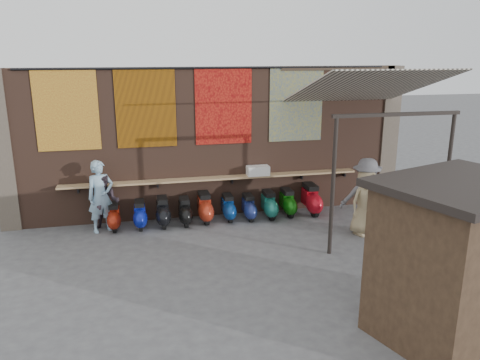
{
  "coord_description": "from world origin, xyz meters",
  "views": [
    {
      "loc": [
        -2.0,
        -9.61,
        4.36
      ],
      "look_at": [
        0.45,
        1.2,
        1.33
      ],
      "focal_mm": 35.0,
      "sensor_mm": 36.0,
      "label": 1
    }
  ],
  "objects_px": {
    "scooter_stool_8": "(288,203)",
    "shopper_grey": "(366,196)",
    "shelf_box": "(258,171)",
    "diner_left": "(101,196)",
    "scooter_stool_1": "(140,215)",
    "scooter_stool_2": "(163,212)",
    "market_stall": "(454,264)",
    "scooter_stool_4": "(205,208)",
    "shopper_navy": "(401,209)",
    "scooter_stool_3": "(185,212)",
    "scooter_stool_0": "(114,217)",
    "scooter_stool_7": "(269,205)",
    "shopper_tan": "(365,201)",
    "scooter_stool_6": "(249,207)",
    "scooter_stool_9": "(311,199)",
    "scooter_stool_5": "(228,208)",
    "diner_right": "(106,202)"
  },
  "relations": [
    {
      "from": "scooter_stool_8",
      "to": "shopper_grey",
      "type": "distance_m",
      "value": 2.25
    },
    {
      "from": "shelf_box",
      "to": "scooter_stool_8",
      "type": "relative_size",
      "value": 0.79
    },
    {
      "from": "shopper_grey",
      "to": "diner_left",
      "type": "bearing_deg",
      "value": 1.99
    },
    {
      "from": "scooter_stool_1",
      "to": "diner_left",
      "type": "height_order",
      "value": "diner_left"
    },
    {
      "from": "scooter_stool_2",
      "to": "market_stall",
      "type": "bearing_deg",
      "value": -54.76
    },
    {
      "from": "scooter_stool_4",
      "to": "shopper_navy",
      "type": "distance_m",
      "value": 4.92
    },
    {
      "from": "scooter_stool_4",
      "to": "market_stall",
      "type": "height_order",
      "value": "market_stall"
    },
    {
      "from": "scooter_stool_3",
      "to": "shopper_grey",
      "type": "height_order",
      "value": "shopper_grey"
    },
    {
      "from": "shopper_navy",
      "to": "shopper_grey",
      "type": "bearing_deg",
      "value": -67.45
    },
    {
      "from": "scooter_stool_1",
      "to": "scooter_stool_4",
      "type": "distance_m",
      "value": 1.69
    },
    {
      "from": "shelf_box",
      "to": "scooter_stool_2",
      "type": "height_order",
      "value": "shelf_box"
    },
    {
      "from": "scooter_stool_1",
      "to": "diner_left",
      "type": "distance_m",
      "value": 1.08
    },
    {
      "from": "scooter_stool_0",
      "to": "scooter_stool_2",
      "type": "distance_m",
      "value": 1.22
    },
    {
      "from": "scooter_stool_1",
      "to": "scooter_stool_7",
      "type": "relative_size",
      "value": 0.95
    },
    {
      "from": "shopper_tan",
      "to": "scooter_stool_2",
      "type": "bearing_deg",
      "value": 146.13
    },
    {
      "from": "scooter_stool_6",
      "to": "scooter_stool_0",
      "type": "bearing_deg",
      "value": 179.31
    },
    {
      "from": "scooter_stool_8",
      "to": "scooter_stool_3",
      "type": "bearing_deg",
      "value": -178.47
    },
    {
      "from": "scooter_stool_1",
      "to": "scooter_stool_7",
      "type": "distance_m",
      "value": 3.43
    },
    {
      "from": "scooter_stool_9",
      "to": "market_stall",
      "type": "relative_size",
      "value": 0.36
    },
    {
      "from": "scooter_stool_9",
      "to": "scooter_stool_3",
      "type": "bearing_deg",
      "value": -179.24
    },
    {
      "from": "scooter_stool_4",
      "to": "market_stall",
      "type": "xyz_separation_m",
      "value": [
        3.02,
        -5.91,
        0.82
      ]
    },
    {
      "from": "scooter_stool_0",
      "to": "scooter_stool_3",
      "type": "bearing_deg",
      "value": -1.06
    },
    {
      "from": "shelf_box",
      "to": "diner_left",
      "type": "xyz_separation_m",
      "value": [
        -4.13,
        -0.36,
        -0.34
      ]
    },
    {
      "from": "scooter_stool_0",
      "to": "scooter_stool_9",
      "type": "xyz_separation_m",
      "value": [
        5.3,
        0.01,
        0.08
      ]
    },
    {
      "from": "shelf_box",
      "to": "shopper_tan",
      "type": "height_order",
      "value": "shopper_tan"
    },
    {
      "from": "scooter_stool_7",
      "to": "shelf_box",
      "type": "bearing_deg",
      "value": 124.8
    },
    {
      "from": "scooter_stool_2",
      "to": "scooter_stool_3",
      "type": "bearing_deg",
      "value": -0.38
    },
    {
      "from": "scooter_stool_2",
      "to": "shopper_navy",
      "type": "bearing_deg",
      "value": -23.51
    },
    {
      "from": "shelf_box",
      "to": "scooter_stool_6",
      "type": "xyz_separation_m",
      "value": [
        -0.34,
        -0.35,
        -0.92
      ]
    },
    {
      "from": "shopper_tan",
      "to": "scooter_stool_8",
      "type": "bearing_deg",
      "value": 114.26
    },
    {
      "from": "scooter_stool_2",
      "to": "scooter_stool_5",
      "type": "height_order",
      "value": "scooter_stool_2"
    },
    {
      "from": "scooter_stool_9",
      "to": "scooter_stool_4",
      "type": "bearing_deg",
      "value": 179.46
    },
    {
      "from": "scooter_stool_1",
      "to": "scooter_stool_6",
      "type": "xyz_separation_m",
      "value": [
        2.86,
        -0.01,
        -0.01
      ]
    },
    {
      "from": "scooter_stool_5",
      "to": "shopper_tan",
      "type": "distance_m",
      "value": 3.54
    },
    {
      "from": "scooter_stool_5",
      "to": "scooter_stool_9",
      "type": "bearing_deg",
      "value": -0.5
    },
    {
      "from": "scooter_stool_5",
      "to": "diner_right",
      "type": "relative_size",
      "value": 0.5
    },
    {
      "from": "scooter_stool_2",
      "to": "shopper_grey",
      "type": "height_order",
      "value": "shopper_grey"
    },
    {
      "from": "shelf_box",
      "to": "scooter_stool_9",
      "type": "relative_size",
      "value": 0.69
    },
    {
      "from": "scooter_stool_0",
      "to": "scooter_stool_6",
      "type": "distance_m",
      "value": 3.51
    },
    {
      "from": "diner_right",
      "to": "shopper_navy",
      "type": "height_order",
      "value": "shopper_navy"
    },
    {
      "from": "scooter_stool_8",
      "to": "diner_right",
      "type": "xyz_separation_m",
      "value": [
        -4.81,
        -0.04,
        0.36
      ]
    },
    {
      "from": "shopper_navy",
      "to": "scooter_stool_3",
      "type": "bearing_deg",
      "value": -34.71
    },
    {
      "from": "scooter_stool_2",
      "to": "scooter_stool_4",
      "type": "bearing_deg",
      "value": 3.66
    },
    {
      "from": "scooter_stool_0",
      "to": "scooter_stool_4",
      "type": "distance_m",
      "value": 2.33
    },
    {
      "from": "scooter_stool_6",
      "to": "scooter_stool_8",
      "type": "distance_m",
      "value": 1.13
    },
    {
      "from": "shelf_box",
      "to": "market_stall",
      "type": "relative_size",
      "value": 0.25
    },
    {
      "from": "market_stall",
      "to": "diner_left",
      "type": "bearing_deg",
      "value": 115.27
    },
    {
      "from": "scooter_stool_2",
      "to": "scooter_stool_4",
      "type": "distance_m",
      "value": 1.11
    },
    {
      "from": "scooter_stool_7",
      "to": "shopper_tan",
      "type": "height_order",
      "value": "shopper_tan"
    },
    {
      "from": "shelf_box",
      "to": "scooter_stool_5",
      "type": "xyz_separation_m",
      "value": [
        -0.89,
        -0.27,
        -0.91
      ]
    }
  ]
}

